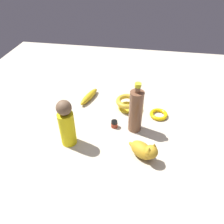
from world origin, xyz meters
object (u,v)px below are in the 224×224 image
Objects in this scene: bottle_tall at (136,111)px; person_figure_adult at (67,124)px; cat_figurine at (144,150)px; bangle at (159,114)px; banana at (89,96)px; bowl at (127,102)px; nail_polish_jar at (114,124)px.

person_figure_adult is (-0.29, -0.14, 0.00)m from bottle_tall.
cat_figurine is at bearing -5.21° from person_figure_adult.
person_figure_adult is at bearing -147.24° from bangle.
bangle is at bearing 93.54° from banana.
person_figure_adult reaches higher than banana.
bowl is 0.97× the size of cat_figurine.
bowl is at bearing 108.01° from cat_figurine.
banana is 1.40× the size of bowl.
bangle is at bearing -12.70° from bowl.
bottle_tall reaches higher than nail_polish_jar.
banana is at bearing 167.57° from bowl.
bottle_tall is 2.00× the size of cat_figurine.
nail_polish_jar is at bearing 56.84° from banana.
bangle is (0.40, -0.09, -0.01)m from banana.
cat_figurine reaches higher than nail_polish_jar.
banana is at bearing 130.76° from nail_polish_jar.
bowl is 1.33× the size of bangle.
person_figure_adult is 0.50m from bangle.
bowl is 0.35m from cat_figurine.
bottle_tall is at bearing -71.40° from bowl.
banana is at bearing 131.44° from cat_figurine.
bowl is 0.18m from bangle.
bangle is 0.25m from nail_polish_jar.
person_figure_adult is at bearing -127.93° from bowl.
bottle_tall is at bearing 1.19° from nail_polish_jar.
bowl is (0.23, -0.05, 0.02)m from banana.
bowl reaches higher than banana.
bottle_tall is (0.28, -0.21, 0.09)m from banana.
cat_figurine is (0.11, -0.33, 0.00)m from bowl.
person_figure_adult reaches higher than bangle.
person_figure_adult is at bearing -153.94° from bottle_tall.
banana is 0.37m from bottle_tall.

